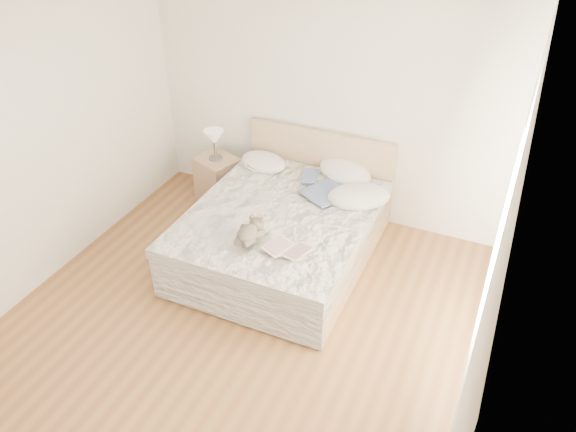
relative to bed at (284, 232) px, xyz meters
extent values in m
cube|color=brown|center=(0.00, -1.19, -0.31)|extent=(4.00, 4.50, 0.00)
cube|color=silver|center=(0.00, -1.19, 2.39)|extent=(4.00, 4.50, 0.00)
cube|color=white|center=(0.00, 1.06, 1.04)|extent=(4.00, 0.02, 2.70)
cube|color=white|center=(-2.00, -1.19, 1.04)|extent=(0.02, 4.50, 2.70)
cube|color=white|center=(2.00, -1.19, 1.04)|extent=(0.02, 4.50, 2.70)
cube|color=white|center=(1.99, -0.89, 1.14)|extent=(0.02, 1.30, 1.10)
cube|color=tan|center=(0.00, -0.04, -0.21)|extent=(1.68, 2.08, 0.20)
cube|color=silver|center=(0.00, -0.04, 0.04)|extent=(1.60, 2.00, 0.30)
cube|color=silver|center=(0.00, -0.09, 0.23)|extent=(1.72, 2.05, 0.10)
cube|color=tan|center=(0.00, 1.00, 0.19)|extent=(1.70, 0.06, 1.00)
cube|color=tan|center=(-1.17, 0.68, -0.03)|extent=(0.56, 0.53, 0.56)
cylinder|color=#534D49|center=(-1.17, 0.68, 0.26)|extent=(0.16, 0.16, 0.02)
cylinder|color=#3C3632|center=(-1.17, 0.68, 0.39)|extent=(0.03, 0.03, 0.23)
cone|color=beige|center=(-1.17, 0.68, 0.53)|extent=(0.29, 0.29, 0.16)
ellipsoid|color=white|center=(-0.57, 0.70, 0.33)|extent=(0.64, 0.52, 0.17)
ellipsoid|color=white|center=(0.33, 0.87, 0.33)|extent=(0.80, 0.73, 0.20)
ellipsoid|color=silver|center=(0.63, 0.45, 0.33)|extent=(0.79, 0.73, 0.19)
cube|color=white|center=(-0.54, 0.59, 0.32)|extent=(0.33, 0.25, 0.02)
cube|color=beige|center=(0.33, -0.64, 0.32)|extent=(0.46, 0.38, 0.03)
camera|label=1|loc=(1.94, -4.23, 3.36)|focal=35.00mm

